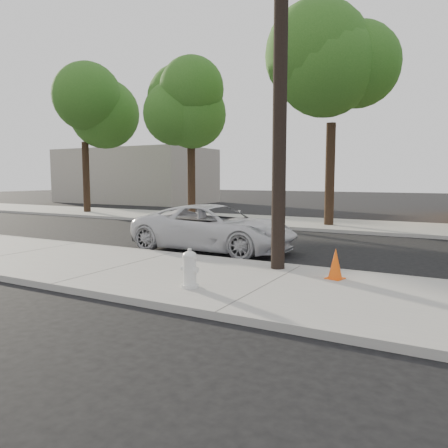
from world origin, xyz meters
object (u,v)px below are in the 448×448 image
(fire_hydrant, at_px, (190,270))
(police_cruiser, at_px, (214,228))
(traffic_cone, at_px, (335,264))
(utility_pole, at_px, (280,79))

(fire_hydrant, bearing_deg, police_cruiser, 119.26)
(police_cruiser, distance_m, fire_hydrant, 5.39)
(police_cruiser, bearing_deg, traffic_cone, -119.78)
(police_cruiser, bearing_deg, utility_pole, -125.63)
(fire_hydrant, bearing_deg, traffic_cone, 46.78)
(utility_pole, height_order, traffic_cone, utility_pole)
(utility_pole, xyz_separation_m, police_cruiser, (-3.12, 2.27, -3.94))
(traffic_cone, bearing_deg, utility_pole, 164.16)
(utility_pole, bearing_deg, traffic_cone, -15.84)
(police_cruiser, relative_size, fire_hydrant, 7.20)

